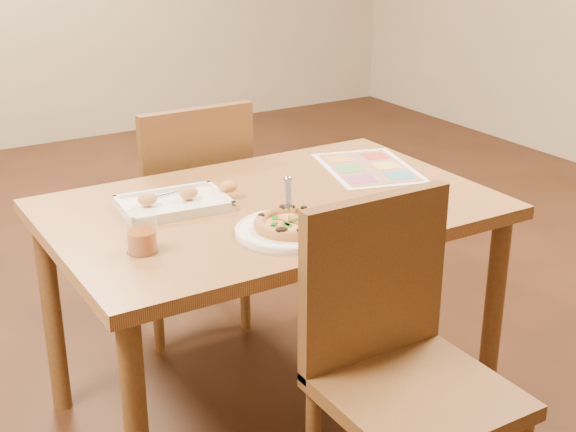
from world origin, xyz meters
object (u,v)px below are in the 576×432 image
chair_near (395,336)px  glass_tumbler (142,235)px  chair_far (189,193)px  appetizer_tray (177,203)px  menu (368,168)px  pizza (291,224)px  pizza_cutter (288,198)px  dining_table (271,229)px  plate (288,231)px

chair_near → glass_tumbler: bearing=134.7°
chair_far → appetizer_tray: chair_far is taller
menu → pizza: bearing=-146.1°
pizza_cutter → chair_near: bearing=-143.9°
glass_tumbler → chair_far: bearing=58.2°
chair_far → pizza: chair_far is taller
dining_table → appetizer_tray: size_ratio=3.58×
chair_far → pizza: size_ratio=2.33×
glass_tumbler → menu: bearing=15.8°
pizza → menu: size_ratio=0.51×
menu → pizza_cutter: bearing=-149.1°
chair_near → menu: 0.86m
dining_table → chair_near: bearing=-90.0°
chair_far → pizza: (-0.07, -0.83, 0.18)m
dining_table → pizza: size_ratio=6.45×
pizza_cutter → appetizer_tray: (-0.21, 0.29, -0.07)m
pizza → glass_tumbler: bearing=167.0°
dining_table → glass_tumbler: (-0.46, -0.14, 0.13)m
plate → chair_far: bearing=84.6°
appetizer_tray → menu: size_ratio=0.92×
chair_near → pizza_cutter: bearing=96.3°
plate → pizza: (0.01, -0.00, 0.02)m
chair_near → pizza_cutter: 0.49m
plate → appetizer_tray: (-0.18, 0.34, 0.01)m
plate → glass_tumbler: bearing=167.1°
glass_tumbler → menu: size_ratio=0.27×
chair_near → pizza_cutter: (-0.05, 0.42, 0.24)m
dining_table → plate: (-0.08, -0.23, 0.09)m
pizza → glass_tumbler: (-0.39, 0.09, 0.02)m
chair_near → plate: (-0.08, 0.38, 0.16)m
appetizer_tray → glass_tumbler: (-0.20, -0.25, 0.03)m
pizza_cutter → chair_far: bearing=26.4°
chair_far → pizza_cutter: (-0.05, -0.78, 0.24)m
plate → pizza_cutter: (0.03, 0.05, 0.07)m
pizza_cutter → plate: bearing=177.5°
plate → pizza: 0.02m
appetizer_tray → glass_tumbler: size_ratio=3.47×
pizza_cutter → glass_tumbler: (-0.41, 0.04, -0.04)m
dining_table → pizza: 0.26m
pizza → appetizer_tray: appetizer_tray is taller
pizza_cutter → appetizer_tray: bearing=65.7°
chair_far → menu: size_ratio=1.19×
dining_table → menu: menu is taller
dining_table → plate: 0.26m
menu → plate: bearing=-146.7°
chair_far → appetizer_tray: bearing=62.6°
chair_far → chair_near: bearing=90.0°
menu → appetizer_tray: bearing=-179.3°
chair_far → menu: bearing=132.7°
chair_near → menu: chair_near is taller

